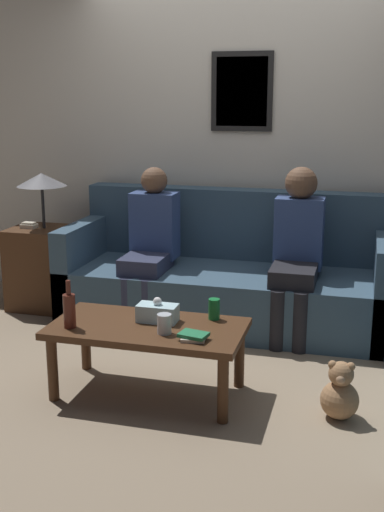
# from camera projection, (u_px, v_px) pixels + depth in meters

# --- Properties ---
(ground_plane) EXTENTS (16.00, 16.00, 0.00)m
(ground_plane) POSITION_uv_depth(u_px,v_px,m) (210.00, 346.00, 4.42)
(ground_plane) COLOR gray
(wall_back) EXTENTS (9.00, 0.08, 2.60)m
(wall_back) POSITION_uv_depth(u_px,v_px,m) (242.00, 143.00, 5.07)
(wall_back) COLOR silver
(wall_back) RESTS_ON ground_plane
(couch_main) EXTENTS (2.41, 0.94, 0.96)m
(couch_main) POSITION_uv_depth(u_px,v_px,m) (228.00, 279.00, 4.87)
(couch_main) COLOR #385166
(couch_main) RESTS_ON ground_plane
(coffee_table) EXTENTS (1.10, 0.56, 0.42)m
(coffee_table) POSITION_uv_depth(u_px,v_px,m) (148.00, 335.00, 3.64)
(coffee_table) COLOR #4C2D19
(coffee_table) RESTS_ON ground_plane
(side_table_with_lamp) EXTENTS (0.47, 0.44, 1.09)m
(side_table_with_lamp) POSITION_uv_depth(u_px,v_px,m) (41.00, 258.00, 5.14)
(side_table_with_lamp) COLOR #4C2D19
(side_table_with_lamp) RESTS_ON ground_plane
(wine_bottle) EXTENTS (0.07, 0.07, 0.27)m
(wine_bottle) POSITION_uv_depth(u_px,v_px,m) (69.00, 310.00, 3.56)
(wine_bottle) COLOR #562319
(wine_bottle) RESTS_ON coffee_table
(drinking_glass) EXTENTS (0.08, 0.08, 0.11)m
(drinking_glass) POSITION_uv_depth(u_px,v_px,m) (164.00, 324.00, 3.49)
(drinking_glass) COLOR silver
(drinking_glass) RESTS_ON coffee_table
(book_stack) EXTENTS (0.17, 0.13, 0.04)m
(book_stack) POSITION_uv_depth(u_px,v_px,m) (194.00, 336.00, 3.40)
(book_stack) COLOR beige
(book_stack) RESTS_ON coffee_table
(soda_can) EXTENTS (0.07, 0.07, 0.12)m
(soda_can) POSITION_uv_depth(u_px,v_px,m) (214.00, 309.00, 3.71)
(soda_can) COLOR #197A38
(soda_can) RESTS_ON coffee_table
(tissue_box) EXTENTS (0.23, 0.12, 0.15)m
(tissue_box) POSITION_uv_depth(u_px,v_px,m) (158.00, 313.00, 3.67)
(tissue_box) COLOR silver
(tissue_box) RESTS_ON coffee_table
(person_left) EXTENTS (0.34, 0.59, 1.16)m
(person_left) POSITION_uv_depth(u_px,v_px,m) (150.00, 241.00, 4.77)
(person_left) COLOR #2D334C
(person_left) RESTS_ON ground_plane
(person_right) EXTENTS (0.34, 0.62, 1.19)m
(person_right) POSITION_uv_depth(u_px,v_px,m) (297.00, 246.00, 4.50)
(person_right) COLOR black
(person_right) RESTS_ON ground_plane
(teddy_bear) EXTENTS (0.21, 0.21, 0.32)m
(teddy_bear) POSITION_uv_depth(u_px,v_px,m) (340.00, 394.00, 3.40)
(teddy_bear) COLOR #A87A51
(teddy_bear) RESTS_ON ground_plane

